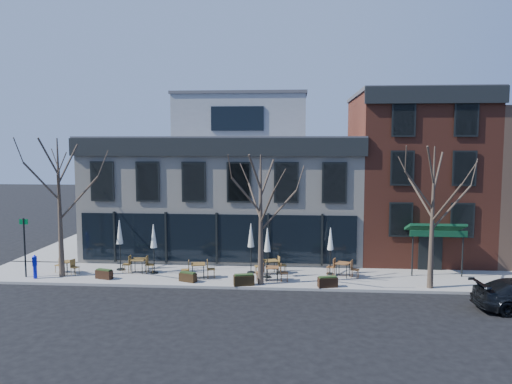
{
  "coord_description": "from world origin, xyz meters",
  "views": [
    {
      "loc": [
        4.77,
        -30.32,
        7.8
      ],
      "look_at": [
        2.29,
        2.0,
        4.6
      ],
      "focal_mm": 35.0,
      "sensor_mm": 36.0,
      "label": 1
    }
  ],
  "objects": [
    {
      "name": "corner_building",
      "position": [
        0.07,
        5.07,
        4.72
      ],
      "size": [
        18.39,
        10.39,
        11.1
      ],
      "color": "beige",
      "rests_on": "ground"
    },
    {
      "name": "planter_3",
      "position": [
        6.59,
        -4.2,
        0.44
      ],
      "size": [
        1.1,
        0.65,
        0.58
      ],
      "color": "black",
      "rests_on": "sidewalk_front"
    },
    {
      "name": "tree_corner",
      "position": [
        -8.49,
        -3.2,
        4.25
      ],
      "size": [
        3.93,
        3.98,
        7.92
      ],
      "color": "#382B21",
      "rests_on": "sidewalk_front"
    },
    {
      "name": "tree_right",
      "position": [
        12.01,
        -3.9,
        4.02
      ],
      "size": [
        3.72,
        3.77,
        7.48
      ],
      "color": "#382B21",
      "rests_on": "sidewalk_front"
    },
    {
      "name": "cafe_set_5",
      "position": [
        7.6,
        -2.02,
        0.66
      ],
      "size": [
        1.93,
        1.11,
        0.99
      ],
      "color": "brown",
      "rests_on": "sidewalk_front"
    },
    {
      "name": "umbrella_0",
      "position": [
        -5.66,
        -1.51,
        2.3
      ],
      "size": [
        0.49,
        0.49,
        3.05
      ],
      "color": "black",
      "rests_on": "sidewalk_front"
    },
    {
      "name": "cafe_set_0",
      "position": [
        -8.5,
        -2.56,
        0.61
      ],
      "size": [
        1.72,
        1.0,
        0.89
      ],
      "color": "brown",
      "rests_on": "sidewalk_front"
    },
    {
      "name": "sidewalk_front",
      "position": [
        3.25,
        -2.15,
        0.07
      ],
      "size": [
        33.5,
        4.7,
        0.15
      ],
      "primitive_type": "cube",
      "color": "gray",
      "rests_on": "ground"
    },
    {
      "name": "planter_0",
      "position": [
        -5.9,
        -3.5,
        0.42
      ],
      "size": [
        1.04,
        0.66,
        0.54
      ],
      "color": "black",
      "rests_on": "sidewalk_front"
    },
    {
      "name": "planter_1",
      "position": [
        -1.05,
        -3.72,
        0.42
      ],
      "size": [
        1.04,
        0.72,
        0.54
      ],
      "color": "black",
      "rests_on": "sidewalk_front"
    },
    {
      "name": "tree_mid",
      "position": [
        3.01,
        -3.9,
        3.79
      ],
      "size": [
        3.5,
        3.55,
        7.04
      ],
      "color": "#382B21",
      "rests_on": "sidewalk_front"
    },
    {
      "name": "planter_2",
      "position": [
        2.11,
        -4.2,
        0.45
      ],
      "size": [
        1.17,
        0.7,
        0.61
      ],
      "color": "black",
      "rests_on": "sidewalk_front"
    },
    {
      "name": "sign_pole",
      "position": [
        -10.5,
        -3.5,
        2.07
      ],
      "size": [
        0.5,
        0.1,
        3.4
      ],
      "color": "black",
      "rests_on": "sidewalk_front"
    },
    {
      "name": "call_box",
      "position": [
        -9.82,
        -3.74,
        0.87
      ],
      "size": [
        0.28,
        0.27,
        1.37
      ],
      "color": "#0D13AB",
      "rests_on": "sidewalk_front"
    },
    {
      "name": "cafe_set_2",
      "position": [
        -0.62,
        -2.99,
        0.68
      ],
      "size": [
        2.0,
        0.92,
        1.03
      ],
      "color": "brown",
      "rests_on": "sidewalk_front"
    },
    {
      "name": "umbrella_2",
      "position": [
        2.27,
        -1.61,
        2.24
      ],
      "size": [
        0.47,
        0.47,
        2.96
      ],
      "color": "black",
      "rests_on": "sidewalk_front"
    },
    {
      "name": "red_brick_building",
      "position": [
        13.0,
        4.98,
        5.64
      ],
      "size": [
        8.2,
        11.78,
        11.18
      ],
      "color": "brown",
      "rests_on": "ground"
    },
    {
      "name": "umbrella_3",
      "position": [
        3.29,
        -2.53,
        2.16
      ],
      "size": [
        0.46,
        0.46,
        2.85
      ],
      "color": "black",
      "rests_on": "sidewalk_front"
    },
    {
      "name": "sidewalk_side",
      "position": [
        -11.25,
        6.0,
        0.07
      ],
      "size": [
        4.5,
        12.0,
        0.15
      ],
      "primitive_type": "cube",
      "color": "gray",
      "rests_on": "ground"
    },
    {
      "name": "ground",
      "position": [
        0.0,
        0.0,
        0.0
      ],
      "size": [
        120.0,
        120.0,
        0.0
      ],
      "primitive_type": "plane",
      "color": "black",
      "rests_on": "ground"
    },
    {
      "name": "cafe_set_1",
      "position": [
        -4.35,
        -2.1,
        0.67
      ],
      "size": [
        1.92,
        0.78,
        1.01
      ],
      "color": "brown",
      "rests_on": "sidewalk_front"
    },
    {
      "name": "cafe_set_4",
      "position": [
        3.6,
        -3.23,
        0.64
      ],
      "size": [
        1.82,
        0.74,
        0.96
      ],
      "color": "brown",
      "rests_on": "sidewalk_front"
    },
    {
      "name": "umbrella_4",
      "position": [
        6.91,
        -1.55,
        2.09
      ],
      "size": [
        0.44,
        0.44,
        2.76
      ],
      "color": "black",
      "rests_on": "sidewalk_front"
    },
    {
      "name": "cafe_set_3",
      "position": [
        3.43,
        -1.74,
        0.67
      ],
      "size": [
        1.96,
        1.0,
        1.0
      ],
      "color": "brown",
      "rests_on": "sidewalk_front"
    },
    {
      "name": "umbrella_1",
      "position": [
        -3.4,
        -2.14,
        2.21
      ],
      "size": [
        0.47,
        0.47,
        2.92
      ],
      "color": "black",
      "rests_on": "sidewalk_front"
    }
  ]
}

